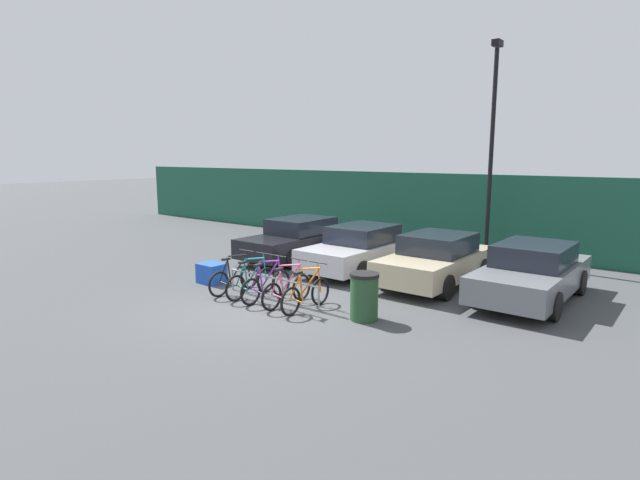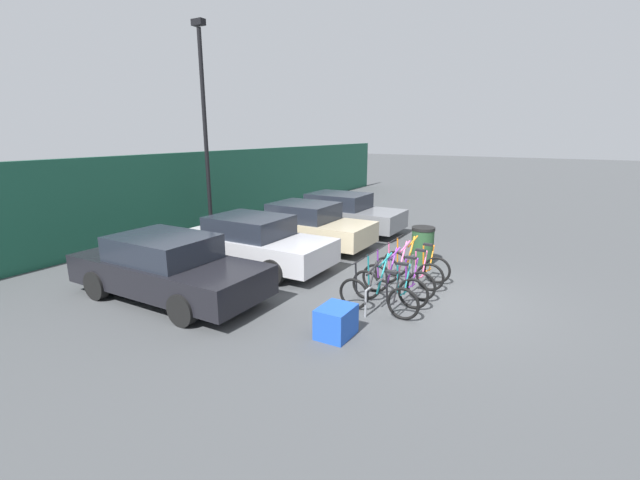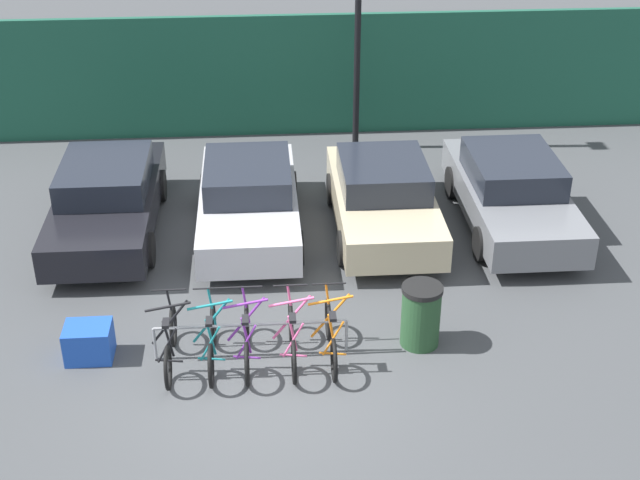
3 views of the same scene
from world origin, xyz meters
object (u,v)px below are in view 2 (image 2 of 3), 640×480
object	(u,v)px
bicycle_purple	(398,280)
car_black	(168,268)
lamp_post	(205,121)
trash_bin	(422,245)
bicycle_orange	(416,265)
bicycle_pink	(408,271)
bicycle_black	(378,296)
cargo_crate	(336,322)
bicycle_teal	(389,287)
car_grey	(341,213)
car_beige	(306,225)
bike_rack	(393,274)
car_silver	(253,242)

from	to	relation	value
bicycle_purple	car_black	xyz separation A→B (m)	(-2.60, 4.29, 0.31)
car_black	lamp_post	bearing A→B (deg)	35.85
car_black	trash_bin	xyz separation A→B (m)	(5.27, -4.02, -0.17)
bicycle_orange	car_black	world-z (taller)	car_black
bicycle_pink	lamp_post	world-z (taller)	lamp_post
bicycle_black	cargo_crate	size ratio (longest dim) A/B	2.44
bicycle_teal	lamp_post	world-z (taller)	lamp_post
bicycle_black	bicycle_orange	xyz separation A→B (m)	(2.40, 0.00, 0.00)
bicycle_black	bicycle_orange	size ratio (longest dim) A/B	1.00
bicycle_black	car_black	xyz separation A→B (m)	(-1.47, 4.29, 0.31)
bicycle_pink	car_grey	distance (m)	5.97
bicycle_pink	car_black	xyz separation A→B (m)	(-3.28, 4.29, 0.31)
car_grey	cargo_crate	size ratio (longest dim) A/B	6.34
car_black	trash_bin	bearing A→B (deg)	-37.35
bicycle_purple	lamp_post	bearing A→B (deg)	73.04
car_black	bicycle_black	bearing A→B (deg)	-71.07
car_beige	car_grey	world-z (taller)	same
lamp_post	bike_rack	bearing A→B (deg)	-107.24
bicycle_purple	lamp_post	xyz separation A→B (m)	(2.49, 7.97, 3.52)
trash_bin	car_grey	bearing A→B (deg)	57.66
bicycle_pink	cargo_crate	bearing A→B (deg)	173.88
car_silver	car_beige	size ratio (longest dim) A/B	1.04
bicycle_purple	bike_rack	bearing A→B (deg)	66.76
trash_bin	cargo_crate	size ratio (longest dim) A/B	1.47
car_beige	trash_bin	world-z (taller)	car_beige
bicycle_teal	car_beige	world-z (taller)	car_beige
bike_rack	car_black	distance (m)	4.93
bicycle_pink	trash_bin	bearing A→B (deg)	6.66
bicycle_purple	cargo_crate	size ratio (longest dim) A/B	2.44
lamp_post	bicycle_orange	bearing A→B (deg)	-98.77
bike_rack	trash_bin	size ratio (longest dim) A/B	2.85
bicycle_orange	car_black	xyz separation A→B (m)	(-3.87, 4.29, 0.31)
bicycle_purple	lamp_post	size ratio (longest dim) A/B	0.24
lamp_post	cargo_crate	xyz separation A→B (m)	(-4.88, -7.70, -3.63)
cargo_crate	bicycle_purple	bearing A→B (deg)	-6.51
bicycle_purple	bicycle_orange	distance (m)	1.26
bicycle_pink	car_silver	bearing A→B (deg)	97.75
lamp_post	cargo_crate	world-z (taller)	lamp_post
car_silver	bicycle_black	bearing A→B (deg)	-106.10
trash_bin	bicycle_black	bearing A→B (deg)	-175.96
trash_bin	bicycle_purple	bearing A→B (deg)	-174.25
car_silver	cargo_crate	distance (m)	4.54
car_grey	trash_bin	xyz separation A→B (m)	(-2.39, -3.78, -0.17)
lamp_post	trash_bin	size ratio (longest dim) A/B	6.87
bike_rack	car_beige	world-z (taller)	car_beige
car_grey	lamp_post	bearing A→B (deg)	123.10
car_silver	bicycle_orange	bearing A→B (deg)	-73.44
car_beige	lamp_post	world-z (taller)	lamp_post
bike_rack	lamp_post	distance (m)	8.88
car_grey	bicycle_purple	bearing A→B (deg)	-141.35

